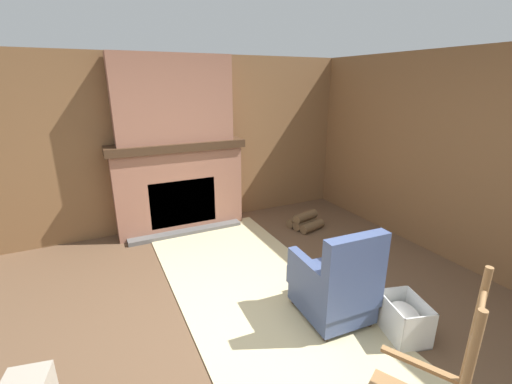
{
  "coord_description": "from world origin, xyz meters",
  "views": [
    {
      "loc": [
        2.23,
        -1.1,
        2.14
      ],
      "look_at": [
        -1.2,
        0.58,
        0.9
      ],
      "focal_mm": 24.0,
      "sensor_mm": 36.0,
      "label": 1
    }
  ],
  "objects_px": {
    "armchair": "(335,286)",
    "laundry_basket": "(404,318)",
    "firewood_stack": "(305,222)",
    "decorative_plate_on_mantel": "(171,132)",
    "oil_lamp_vase": "(134,139)",
    "storage_case": "(201,136)"
  },
  "relations": [
    {
      "from": "oil_lamp_vase",
      "to": "decorative_plate_on_mantel",
      "type": "bearing_deg",
      "value": 92.25
    },
    {
      "from": "laundry_basket",
      "to": "decorative_plate_on_mantel",
      "type": "xyz_separation_m",
      "value": [
        -3.2,
        -1.21,
        1.29
      ]
    },
    {
      "from": "storage_case",
      "to": "decorative_plate_on_mantel",
      "type": "distance_m",
      "value": 0.44
    },
    {
      "from": "laundry_basket",
      "to": "oil_lamp_vase",
      "type": "xyz_separation_m",
      "value": [
        -3.18,
        -1.72,
        1.23
      ]
    },
    {
      "from": "armchair",
      "to": "oil_lamp_vase",
      "type": "relative_size",
      "value": 4.16
    },
    {
      "from": "decorative_plate_on_mantel",
      "to": "oil_lamp_vase",
      "type": "bearing_deg",
      "value": -87.75
    },
    {
      "from": "armchair",
      "to": "laundry_basket",
      "type": "relative_size",
      "value": 1.94
    },
    {
      "from": "armchair",
      "to": "laundry_basket",
      "type": "xyz_separation_m",
      "value": [
        0.45,
        0.41,
        -0.17
      ]
    },
    {
      "from": "firewood_stack",
      "to": "decorative_plate_on_mantel",
      "type": "xyz_separation_m",
      "value": [
        -0.88,
        -1.74,
        1.36
      ]
    },
    {
      "from": "firewood_stack",
      "to": "oil_lamp_vase",
      "type": "bearing_deg",
      "value": -110.82
    },
    {
      "from": "laundry_basket",
      "to": "armchair",
      "type": "bearing_deg",
      "value": -138.09
    },
    {
      "from": "laundry_basket",
      "to": "oil_lamp_vase",
      "type": "height_order",
      "value": "oil_lamp_vase"
    },
    {
      "from": "firewood_stack",
      "to": "laundry_basket",
      "type": "bearing_deg",
      "value": -12.96
    },
    {
      "from": "oil_lamp_vase",
      "to": "firewood_stack",
      "type": "bearing_deg",
      "value": 69.18
    },
    {
      "from": "oil_lamp_vase",
      "to": "storage_case",
      "type": "height_order",
      "value": "oil_lamp_vase"
    },
    {
      "from": "firewood_stack",
      "to": "storage_case",
      "type": "xyz_separation_m",
      "value": [
        -0.86,
        -1.31,
        1.28
      ]
    },
    {
      "from": "oil_lamp_vase",
      "to": "armchair",
      "type": "bearing_deg",
      "value": 25.67
    },
    {
      "from": "laundry_basket",
      "to": "decorative_plate_on_mantel",
      "type": "bearing_deg",
      "value": -159.32
    },
    {
      "from": "armchair",
      "to": "decorative_plate_on_mantel",
      "type": "bearing_deg",
      "value": 19.22
    },
    {
      "from": "oil_lamp_vase",
      "to": "decorative_plate_on_mantel",
      "type": "xyz_separation_m",
      "value": [
        -0.02,
        0.51,
        0.06
      ]
    },
    {
      "from": "armchair",
      "to": "firewood_stack",
      "type": "height_order",
      "value": "armchair"
    },
    {
      "from": "armchair",
      "to": "laundry_basket",
      "type": "height_order",
      "value": "armchair"
    }
  ]
}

